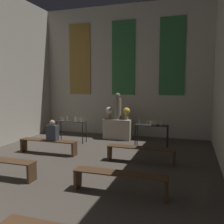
% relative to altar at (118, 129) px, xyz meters
% --- Properties ---
extents(wall_back, '(7.92, 0.16, 5.89)m').
position_rel_altar_xyz_m(wall_back, '(0.00, 0.94, 2.55)').
color(wall_back, beige).
rests_on(wall_back, ground_plane).
extents(altar, '(1.19, 0.56, 0.86)m').
position_rel_altar_xyz_m(altar, '(0.00, 0.00, 0.00)').
color(altar, '#BCB29E').
rests_on(altar, ground_plane).
extents(statue, '(0.31, 0.31, 1.13)m').
position_rel_altar_xyz_m(statue, '(0.00, 0.00, 0.95)').
color(statue, gray).
rests_on(statue, altar).
extents(flower_vase_left, '(0.30, 0.30, 0.52)m').
position_rel_altar_xyz_m(flower_vase_left, '(-0.39, 0.00, 0.75)').
color(flower_vase_left, '#937A5B').
rests_on(flower_vase_left, altar).
extents(flower_vase_right, '(0.30, 0.30, 0.52)m').
position_rel_altar_xyz_m(flower_vase_right, '(0.39, 0.00, 0.75)').
color(flower_vase_right, '#937A5B').
rests_on(flower_vase_right, altar).
extents(candle_rack_left, '(1.21, 0.41, 1.07)m').
position_rel_altar_xyz_m(candle_rack_left, '(-1.63, -1.13, 0.31)').
color(candle_rack_left, black).
rests_on(candle_rack_left, ground_plane).
extents(candle_rack_right, '(1.21, 0.41, 1.07)m').
position_rel_altar_xyz_m(candle_rack_right, '(1.65, -1.13, 0.31)').
color(candle_rack_right, black).
rests_on(candle_rack_right, ground_plane).
extents(pew_second_right, '(2.03, 0.36, 0.47)m').
position_rel_altar_xyz_m(pew_second_right, '(1.60, -5.22, -0.09)').
color(pew_second_right, '#4C331E').
rests_on(pew_second_right, ground_plane).
extents(pew_back_left, '(2.03, 0.36, 0.47)m').
position_rel_altar_xyz_m(pew_back_left, '(-1.60, -2.93, -0.09)').
color(pew_back_left, '#4C331E').
rests_on(pew_back_left, ground_plane).
extents(pew_back_right, '(2.03, 0.36, 0.47)m').
position_rel_altar_xyz_m(pew_back_right, '(1.60, -2.93, -0.09)').
color(pew_back_right, '#4C331E').
rests_on(pew_back_right, ground_plane).
extents(person_seated, '(0.36, 0.24, 0.70)m').
position_rel_altar_xyz_m(person_seated, '(-1.41, -2.93, 0.34)').
color(person_seated, '#383D47').
rests_on(person_seated, pew_back_left).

